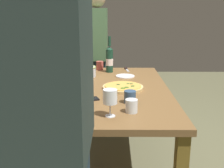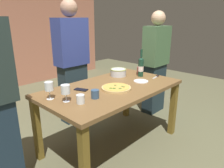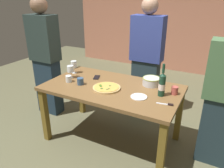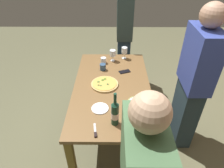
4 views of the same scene
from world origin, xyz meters
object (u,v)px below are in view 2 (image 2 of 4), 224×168
(side_plate, at_px, (141,81))
(cup_spare, at_px, (81,99))
(serving_bowl, at_px, (118,72))
(person_guest_right, at_px, (72,63))
(cup_amber, at_px, (140,70))
(cell_phone, at_px, (81,90))
(cup_ceramic, at_px, (95,94))
(wine_glass_near_pizza, at_px, (66,90))
(dining_table, at_px, (112,94))
(wine_glass_by_bottle, at_px, (49,87))
(wine_bottle, at_px, (141,66))
(pizza_knife, at_px, (156,77))
(person_guest_left, at_px, (155,64))
(pizza, at_px, (116,88))

(side_plate, bearing_deg, cup_spare, -179.82)
(serving_bowl, height_order, person_guest_right, person_guest_right)
(cup_amber, distance_m, cell_phone, 1.02)
(cup_ceramic, xyz_separation_m, cup_spare, (-0.18, 0.00, -0.00))
(wine_glass_near_pizza, xyz_separation_m, cup_amber, (1.31, 0.13, -0.07))
(cell_phone, distance_m, person_guest_right, 0.85)
(dining_table, xyz_separation_m, wine_glass_near_pizza, (-0.61, 0.01, 0.21))
(cup_amber, xyz_separation_m, cup_ceramic, (-1.07, -0.26, -0.00))
(wine_glass_near_pizza, relative_size, wine_glass_by_bottle, 0.95)
(wine_bottle, xyz_separation_m, wine_glass_near_pizza, (-1.19, -0.03, -0.02))
(wine_glass_by_bottle, distance_m, side_plate, 1.11)
(cup_ceramic, height_order, pizza_knife, cup_ceramic)
(cell_phone, bearing_deg, cup_ceramic, -121.73)
(side_plate, bearing_deg, serving_bowl, 88.66)
(wine_bottle, distance_m, person_guest_right, 0.98)
(dining_table, height_order, wine_bottle, wine_bottle)
(cup_amber, relative_size, person_guest_left, 0.06)
(pizza, relative_size, cup_spare, 3.94)
(person_guest_left, xyz_separation_m, person_guest_right, (-1.09, 0.70, 0.08))
(wine_glass_by_bottle, xyz_separation_m, cup_spare, (0.14, -0.29, -0.08))
(cup_amber, bearing_deg, wine_bottle, -138.96)
(pizza, relative_size, wine_bottle, 0.90)
(pizza_knife, bearing_deg, serving_bowl, 126.64)
(side_plate, bearing_deg, wine_glass_near_pizza, 172.83)
(pizza, xyz_separation_m, person_guest_left, (1.22, 0.28, 0.04))
(serving_bowl, xyz_separation_m, person_guest_right, (-0.29, 0.63, 0.08))
(wine_bottle, bearing_deg, person_guest_right, 118.98)
(pizza, xyz_separation_m, cell_phone, (-0.29, 0.25, -0.01))
(cup_ceramic, bearing_deg, side_plate, 0.25)
(pizza, height_order, cell_phone, pizza)
(wine_bottle, bearing_deg, side_plate, -142.43)
(cup_ceramic, height_order, side_plate, cup_ceramic)
(cup_amber, height_order, cup_spare, cup_amber)
(pizza_knife, bearing_deg, cup_spare, 178.97)
(wine_bottle, xyz_separation_m, pizza_knife, (0.11, -0.18, -0.13))
(serving_bowl, height_order, pizza_knife, serving_bowl)
(pizza, relative_size, serving_bowl, 1.51)
(wine_glass_by_bottle, distance_m, cup_spare, 0.34)
(side_plate, bearing_deg, cell_phone, 158.06)
(pizza, height_order, serving_bowl, serving_bowl)
(pizza_knife, bearing_deg, wine_glass_by_bottle, 167.07)
(dining_table, distance_m, cell_phone, 0.37)
(dining_table, bearing_deg, side_plate, -17.26)
(wine_bottle, relative_size, wine_glass_near_pizza, 2.19)
(wine_glass_by_bottle, distance_m, pizza_knife, 1.42)
(dining_table, height_order, pizza, pizza)
(dining_table, bearing_deg, person_guest_right, 83.03)
(pizza, relative_size, wine_glass_near_pizza, 1.98)
(wine_bottle, relative_size, wine_glass_by_bottle, 2.08)
(cup_ceramic, xyz_separation_m, pizza_knife, (1.06, -0.02, -0.04))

